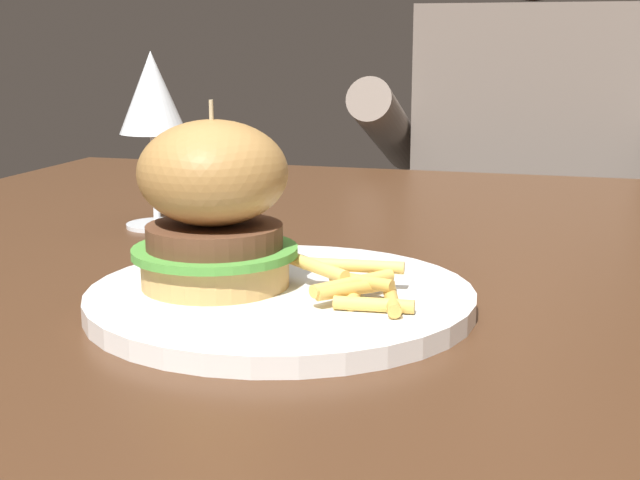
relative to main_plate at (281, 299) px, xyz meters
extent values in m
cube|color=#472B19|center=(0.02, 0.20, -0.03)|extent=(1.16, 0.98, 0.04)
cylinder|color=#472B19|center=(-0.49, 0.64, -0.40)|extent=(0.06, 0.06, 0.70)
cylinder|color=white|center=(0.00, 0.00, 0.00)|extent=(0.27, 0.27, 0.01)
cylinder|color=tan|center=(-0.05, 0.00, 0.02)|extent=(0.10, 0.10, 0.02)
cylinder|color=#4C9338|center=(-0.05, 0.00, 0.03)|extent=(0.12, 0.12, 0.01)
cylinder|color=brown|center=(-0.05, 0.00, 0.04)|extent=(0.10, 0.10, 0.02)
ellipsoid|color=#A97A41|center=(-0.05, 0.00, 0.09)|extent=(0.10, 0.10, 0.07)
cylinder|color=#CCB78C|center=(-0.05, 0.00, 0.11)|extent=(0.00, 0.00, 0.05)
cylinder|color=#E0B251|center=(0.06, -0.01, 0.01)|extent=(0.02, 0.06, 0.01)
cylinder|color=#E0B251|center=(0.07, -0.03, 0.01)|extent=(0.05, 0.01, 0.01)
cylinder|color=gold|center=(0.08, -0.02, 0.01)|extent=(0.02, 0.05, 0.01)
cylinder|color=#E0B251|center=(0.06, -0.01, 0.02)|extent=(0.05, 0.06, 0.01)
cylinder|color=gold|center=(0.06, -0.01, 0.02)|extent=(0.05, 0.02, 0.01)
cylinder|color=#EABC5B|center=(0.05, 0.01, 0.02)|extent=(0.07, 0.02, 0.01)
cylinder|color=gold|center=(0.05, -0.02, 0.02)|extent=(0.04, 0.04, 0.01)
cylinder|color=#EABC5B|center=(0.02, 0.00, 0.02)|extent=(0.06, 0.05, 0.01)
cylinder|color=silver|center=(-0.21, 0.23, -0.01)|extent=(0.06, 0.06, 0.00)
cylinder|color=silver|center=(-0.21, 0.23, 0.04)|extent=(0.01, 0.01, 0.09)
cone|color=silver|center=(-0.21, 0.23, 0.13)|extent=(0.07, 0.07, 0.08)
cube|color=#282833|center=(0.11, 0.98, -0.52)|extent=(0.30, 0.22, 0.46)
cube|color=#72665B|center=(0.11, 0.98, -0.03)|extent=(0.36, 0.20, 0.52)
cylinder|color=#72665B|center=(-0.11, 0.90, 0.03)|extent=(0.07, 0.34, 0.18)
camera|label=1|loc=(0.19, -0.57, 0.18)|focal=50.00mm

